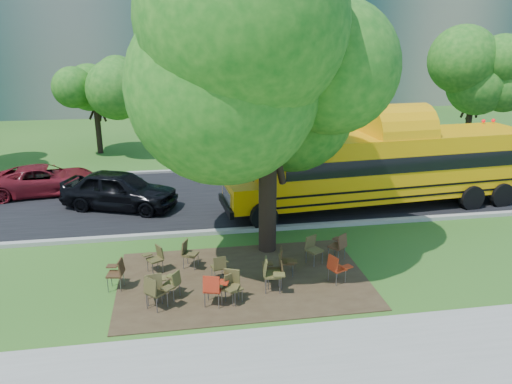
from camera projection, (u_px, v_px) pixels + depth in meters
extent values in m
plane|color=#235119|center=(207.00, 274.00, 14.53)|extent=(160.00, 160.00, 0.00)
cube|color=#382819|center=(243.00, 279.00, 14.21)|extent=(7.00, 4.50, 0.03)
cube|color=black|center=(195.00, 198.00, 21.08)|extent=(80.00, 8.00, 0.04)
cube|color=gray|center=(201.00, 233.00, 17.32)|extent=(80.00, 0.25, 0.14)
cube|color=gray|center=(191.00, 171.00, 24.91)|extent=(80.00, 0.25, 0.14)
cylinder|color=black|center=(98.00, 123.00, 28.21)|extent=(0.32, 0.32, 3.50)
sphere|color=#155A14|center=(93.00, 78.00, 27.44)|extent=(4.80, 4.80, 4.80)
cylinder|color=black|center=(330.00, 116.00, 28.24)|extent=(0.38, 0.38, 4.20)
sphere|color=#155A14|center=(332.00, 63.00, 27.32)|extent=(5.60, 5.60, 5.60)
cylinder|color=black|center=(469.00, 121.00, 28.63)|extent=(0.34, 0.34, 3.60)
sphere|color=#155A14|center=(475.00, 75.00, 27.83)|extent=(5.00, 5.00, 5.00)
cylinder|color=black|center=(268.00, 187.00, 15.47)|extent=(0.56, 0.56, 4.26)
sphere|color=#155A14|center=(268.00, 82.00, 14.47)|extent=(7.20, 7.20, 7.20)
cube|color=orange|center=(393.00, 164.00, 19.67)|extent=(11.00, 3.37, 2.41)
cube|color=black|center=(401.00, 157.00, 19.65)|extent=(10.41, 3.36, 0.59)
cube|color=orange|center=(244.00, 194.00, 18.50)|extent=(1.46, 2.27, 0.94)
cube|color=black|center=(392.00, 179.00, 19.86)|extent=(11.02, 3.40, 0.08)
cube|color=black|center=(391.00, 187.00, 19.97)|extent=(11.02, 3.40, 0.08)
cylinder|color=black|center=(264.00, 217.00, 17.62)|extent=(1.01, 0.38, 0.98)
cylinder|color=black|center=(248.00, 195.00, 19.88)|extent=(1.01, 0.38, 0.98)
cylinder|color=black|center=(472.00, 198.00, 19.59)|extent=(1.01, 0.38, 0.98)
cylinder|color=black|center=(436.00, 180.00, 21.86)|extent=(1.01, 0.38, 0.98)
cylinder|color=black|center=(502.00, 195.00, 19.91)|extent=(1.01, 0.38, 0.98)
cylinder|color=black|center=(463.00, 178.00, 22.18)|extent=(1.01, 0.38, 0.98)
cube|color=brown|center=(153.00, 287.00, 12.88)|extent=(0.51, 0.49, 0.05)
cube|color=brown|center=(154.00, 282.00, 12.64)|extent=(0.43, 0.17, 0.42)
cube|color=brown|center=(162.00, 278.00, 13.05)|extent=(0.28, 0.33, 0.03)
cylinder|color=slate|center=(146.00, 293.00, 13.06)|extent=(0.03, 0.03, 0.47)
cylinder|color=slate|center=(162.00, 297.00, 12.85)|extent=(0.03, 0.03, 0.47)
cube|color=#43391D|center=(157.00, 292.00, 12.60)|extent=(0.62, 0.62, 0.05)
cube|color=#43391D|center=(150.00, 287.00, 12.37)|extent=(0.38, 0.38, 0.43)
cube|color=#43391D|center=(168.00, 288.00, 12.53)|extent=(0.38, 0.38, 0.03)
cylinder|color=slate|center=(157.00, 295.00, 12.91)|extent=(0.03, 0.03, 0.48)
cylinder|color=slate|center=(157.00, 306.00, 12.43)|extent=(0.03, 0.03, 0.48)
cube|color=brown|center=(171.00, 284.00, 13.12)|extent=(0.51, 0.52, 0.05)
cube|color=brown|center=(176.00, 279.00, 13.00)|extent=(0.27, 0.35, 0.36)
cube|color=brown|center=(171.00, 276.00, 13.32)|extent=(0.32, 0.30, 0.03)
cylinder|color=slate|center=(164.00, 293.00, 13.11)|extent=(0.02, 0.02, 0.41)
cylinder|color=slate|center=(180.00, 290.00, 13.26)|extent=(0.02, 0.02, 0.41)
cube|color=brown|center=(230.00, 287.00, 12.85)|extent=(0.56, 0.55, 0.05)
cube|color=brown|center=(232.00, 276.00, 12.95)|extent=(0.42, 0.25, 0.42)
cube|color=brown|center=(219.00, 285.00, 12.73)|extent=(0.32, 0.36, 0.03)
cylinder|color=slate|center=(235.00, 300.00, 12.72)|extent=(0.03, 0.03, 0.47)
cylinder|color=slate|center=(226.00, 291.00, 13.13)|extent=(0.03, 0.03, 0.47)
cube|color=#A42511|center=(213.00, 289.00, 12.75)|extent=(0.55, 0.54, 0.05)
cube|color=#A42511|center=(211.00, 284.00, 12.50)|extent=(0.44, 0.22, 0.43)
cube|color=#A42511|center=(224.00, 282.00, 12.82)|extent=(0.31, 0.35, 0.03)
cylinder|color=slate|center=(208.00, 293.00, 13.02)|extent=(0.03, 0.03, 0.48)
cylinder|color=slate|center=(219.00, 301.00, 12.64)|extent=(0.03, 0.03, 0.48)
cube|color=#4D4321|center=(234.00, 289.00, 12.90)|extent=(0.52, 0.51, 0.05)
cube|color=#4D4321|center=(230.00, 280.00, 12.95)|extent=(0.36, 0.27, 0.37)
cube|color=#4D4321|center=(230.00, 290.00, 12.63)|extent=(0.30, 0.32, 0.03)
cylinder|color=slate|center=(242.00, 296.00, 12.95)|extent=(0.02, 0.02, 0.41)
cylinder|color=slate|center=(225.00, 296.00, 12.97)|extent=(0.02, 0.02, 0.41)
cube|color=#483319|center=(274.00, 272.00, 13.67)|extent=(0.45, 0.47, 0.05)
cube|color=#483319|center=(281.00, 264.00, 13.62)|extent=(0.13, 0.43, 0.42)
cube|color=#483319|center=(268.00, 264.00, 13.86)|extent=(0.31, 0.25, 0.03)
cylinder|color=slate|center=(268.00, 283.00, 13.56)|extent=(0.03, 0.03, 0.47)
cylinder|color=slate|center=(279.00, 276.00, 13.93)|extent=(0.03, 0.03, 0.47)
cube|color=red|center=(337.00, 268.00, 13.91)|extent=(0.53, 0.54, 0.05)
cube|color=red|center=(333.00, 263.00, 13.76)|extent=(0.24, 0.40, 0.40)
cube|color=red|center=(347.00, 267.00, 13.76)|extent=(0.34, 0.31, 0.03)
cylinder|color=slate|center=(337.00, 272.00, 14.20)|extent=(0.02, 0.02, 0.44)
cylinder|color=slate|center=(336.00, 280.00, 13.76)|extent=(0.02, 0.02, 0.44)
cube|color=#412917|center=(115.00, 274.00, 13.56)|extent=(0.48, 0.49, 0.05)
cube|color=#412917|center=(121.00, 267.00, 13.49)|extent=(0.16, 0.42, 0.41)
cube|color=#412917|center=(112.00, 266.00, 13.75)|extent=(0.32, 0.27, 0.03)
cylinder|color=slate|center=(108.00, 285.00, 13.46)|extent=(0.02, 0.02, 0.46)
cylinder|color=slate|center=(124.00, 279.00, 13.79)|extent=(0.02, 0.02, 0.46)
cube|color=#453E1E|center=(155.00, 260.00, 14.48)|extent=(0.53, 0.53, 0.05)
cube|color=#453E1E|center=(160.00, 251.00, 14.52)|extent=(0.26, 0.38, 0.38)
cube|color=#453E1E|center=(147.00, 255.00, 14.54)|extent=(0.33, 0.31, 0.03)
cylinder|color=slate|center=(153.00, 270.00, 14.33)|extent=(0.02, 0.02, 0.43)
cylinder|color=slate|center=(158.00, 263.00, 14.77)|extent=(0.02, 0.02, 0.43)
cube|color=#4B4120|center=(191.00, 254.00, 14.79)|extent=(0.53, 0.54, 0.05)
cube|color=#4B4120|center=(185.00, 247.00, 14.76)|extent=(0.24, 0.40, 0.40)
cube|color=#4B4120|center=(192.00, 254.00, 14.50)|extent=(0.34, 0.31, 0.03)
cylinder|color=slate|center=(198.00, 259.00, 14.98)|extent=(0.02, 0.02, 0.45)
cylinder|color=slate|center=(183.00, 263.00, 14.74)|extent=(0.02, 0.02, 0.45)
cube|color=#453E1E|center=(218.00, 267.00, 14.10)|extent=(0.44, 0.42, 0.04)
cube|color=#453E1E|center=(220.00, 263.00, 13.90)|extent=(0.37, 0.15, 0.36)
cube|color=#453E1E|center=(224.00, 261.00, 14.25)|extent=(0.24, 0.28, 0.03)
cylinder|color=slate|center=(212.00, 272.00, 14.25)|extent=(0.02, 0.02, 0.40)
cylinder|color=slate|center=(225.00, 275.00, 14.08)|extent=(0.02, 0.02, 0.40)
cube|color=#443018|center=(287.00, 261.00, 14.33)|extent=(0.46, 0.48, 0.05)
cube|color=#443018|center=(281.00, 255.00, 14.27)|extent=(0.16, 0.41, 0.40)
cube|color=#443018|center=(292.00, 261.00, 14.07)|extent=(0.31, 0.26, 0.03)
cylinder|color=slate|center=(292.00, 266.00, 14.56)|extent=(0.02, 0.02, 0.44)
cylinder|color=slate|center=(281.00, 271.00, 14.25)|extent=(0.02, 0.02, 0.44)
cube|color=#522F1D|center=(337.00, 247.00, 15.26)|extent=(0.60, 0.60, 0.05)
cube|color=#522F1D|center=(342.00, 241.00, 15.07)|extent=(0.39, 0.33, 0.42)
cube|color=#522F1D|center=(338.00, 239.00, 15.49)|extent=(0.36, 0.37, 0.03)
cylinder|color=slate|center=(328.00, 254.00, 15.32)|extent=(0.02, 0.02, 0.47)
cylinder|color=slate|center=(345.00, 253.00, 15.34)|extent=(0.02, 0.02, 0.47)
cube|color=brown|center=(273.00, 275.00, 13.45)|extent=(0.51, 0.53, 0.06)
cube|color=brown|center=(265.00, 266.00, 13.37)|extent=(0.17, 0.46, 0.45)
cube|color=brown|center=(279.00, 275.00, 13.16)|extent=(0.34, 0.29, 0.03)
cylinder|color=slate|center=(279.00, 279.00, 13.71)|extent=(0.03, 0.03, 0.50)
cylinder|color=slate|center=(266.00, 286.00, 13.34)|extent=(0.03, 0.03, 0.50)
cube|color=brown|center=(315.00, 250.00, 15.02)|extent=(0.57, 0.56, 0.05)
cube|color=brown|center=(311.00, 242.00, 15.09)|extent=(0.40, 0.28, 0.41)
cube|color=brown|center=(312.00, 250.00, 14.73)|extent=(0.33, 0.36, 0.03)
cylinder|color=slate|center=(322.00, 258.00, 15.06)|extent=(0.02, 0.02, 0.46)
cylinder|color=slate|center=(306.00, 257.00, 15.12)|extent=(0.02, 0.02, 0.46)
imported|color=black|center=(119.00, 190.00, 19.64)|extent=(4.90, 3.39, 1.55)
imported|color=maroon|center=(45.00, 180.00, 21.43)|extent=(4.80, 2.68, 1.27)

